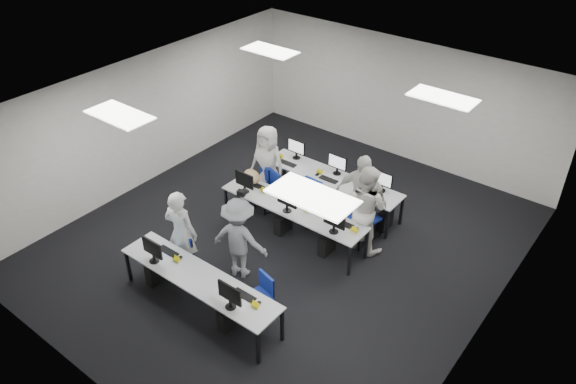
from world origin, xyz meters
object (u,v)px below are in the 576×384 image
Objects in this scene: chair_3 at (307,209)px; chair_7 at (366,225)px; chair_2 at (268,197)px; desk_front at (199,279)px; chair_1 at (259,304)px; chair_5 at (272,186)px; desk_mid at (293,209)px; student_2 at (268,162)px; photographer at (239,239)px; chair_0 at (181,261)px; chair_6 at (317,204)px; student_1 at (365,208)px; chair_4 at (356,230)px; student_3 at (361,197)px; student_0 at (181,233)px.

chair_7 is at bearing 16.36° from chair_3.
desk_front is at bearing -57.49° from chair_2.
chair_3 is at bearing 124.20° from chair_1.
chair_5 is (-0.21, 0.41, -0.00)m from chair_2.
chair_1 is at bearing -67.10° from desk_mid.
photographer is (1.27, -2.35, -0.04)m from student_2.
chair_6 is at bearing 94.33° from chair_0.
chair_6 is 0.45× the size of student_1.
student_2 is at bearing -144.16° from chair_5.
photographer reaches higher than chair_4.
chair_6 is at bearing -169.33° from chair_7.
student_2 is (-1.29, -0.06, 0.60)m from chair_6.
chair_2 is (-1.94, 2.59, 0.01)m from chair_1.
chair_2 is 2.16m from chair_4.
student_3 is at bearing 101.96° from chair_1.
photographer is at bearing -42.78° from chair_5.
photographer is at bearing 161.92° from chair_1.
chair_2 is 2.27m from chair_7.
chair_2 is 0.94× the size of chair_4.
desk_front is at bearing -97.04° from chair_7.
chair_5 is 2.37m from student_3.
chair_4 is at bearing 6.21° from chair_6.
chair_0 is (-0.96, 0.44, -0.42)m from desk_front.
chair_3 is at bearing 3.99° from student_1.
chair_1 is 0.47× the size of student_0.
student_3 is (-0.08, 0.23, 0.64)m from chair_4.
student_3 reaches higher than desk_mid.
chair_1 is at bearing -52.63° from chair_6.
photographer is (0.97, -1.97, 0.55)m from chair_2.
chair_1 is 2.83m from student_1.
student_1 is at bearing -50.44° from student_3.
chair_4 is 2.50m from photographer.
student_1 is (0.39, 2.72, 0.65)m from chair_1.
chair_5 is at bearing -158.03° from chair_6.
chair_7 is (1.24, -0.02, 0.02)m from chair_6.
desk_mid is 2.33m from chair_1.
chair_7 is (2.44, 0.02, 0.01)m from chair_5.
chair_0 is at bearing -131.07° from chair_4.
photographer reaches higher than chair_5.
student_3 is (1.03, 0.87, 0.25)m from desk_mid.
chair_1 is 0.46× the size of student_1.
student_3 is (2.07, 0.39, 0.66)m from chair_2.
student_2 reaches higher than chair_1.
chair_7 is at bearing 68.89° from chair_4.
desk_mid is 1.44m from student_1.
photographer reaches higher than desk_front.
desk_mid is 1.02m from chair_6.
chair_3 reaches higher than chair_7.
desk_front is 3.72m from student_2.
chair_4 is (1.11, 3.24, -0.39)m from desk_front.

